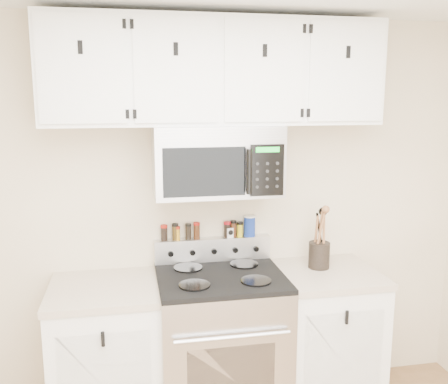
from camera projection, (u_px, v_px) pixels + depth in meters
name	position (u px, v px, depth m)	size (l,w,h in m)	color
back_wall	(212.00, 214.00, 3.26)	(3.50, 0.01, 2.50)	#BDAD8D
range	(221.00, 345.00, 3.10)	(0.76, 0.65, 1.10)	#B7B7BA
base_cabinet_left	(107.00, 358.00, 3.00)	(0.64, 0.62, 0.92)	white
base_cabinet_right	(324.00, 337.00, 3.25)	(0.64, 0.62, 0.92)	white
microwave	(217.00, 160.00, 3.01)	(0.76, 0.44, 0.42)	#9E9EA3
upper_cabinets	(216.00, 72.00, 2.93)	(2.00, 0.35, 0.62)	white
utensil_crock	(319.00, 253.00, 3.21)	(0.14, 0.14, 0.39)	black
kitchen_timer	(230.00, 232.00, 3.27)	(0.06, 0.05, 0.07)	silver
salt_canister	(250.00, 226.00, 3.29)	(0.08, 0.08, 0.14)	navy
spice_jar_0	(164.00, 233.00, 3.19)	(0.04, 0.04, 0.10)	black
spice_jar_1	(175.00, 232.00, 3.20)	(0.04, 0.04, 0.11)	#3C2A0E
spice_jar_2	(177.00, 233.00, 3.20)	(0.04, 0.04, 0.09)	orange
spice_jar_3	(188.00, 231.00, 3.22)	(0.04, 0.04, 0.10)	black
spice_jar_4	(197.00, 231.00, 3.23)	(0.04, 0.04, 0.11)	#3B1E0E
spice_jar_5	(227.00, 229.00, 3.26)	(0.05, 0.05, 0.10)	black
spice_jar_6	(233.00, 229.00, 3.27)	(0.04, 0.04, 0.11)	#3F1F0F
spice_jar_7	(240.00, 229.00, 3.28)	(0.04, 0.04, 0.10)	gold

